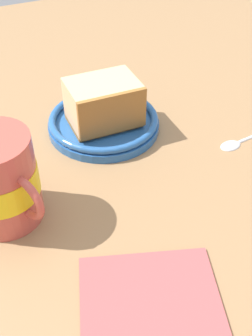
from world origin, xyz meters
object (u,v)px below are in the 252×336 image
Objects in this scene: cake_slice at (104,103)px; folded_napkin at (151,305)px; teaspoon at (243,139)px; small_plate at (104,122)px.

cake_slice reaches higher than folded_napkin.
teaspoon is (10.27, 15.70, -3.89)cm from cake_slice.
small_plate reaches higher than teaspoon.
small_plate is 1.20× the size of teaspoon.
folded_napkin is at bearing -14.23° from cake_slice.
folded_napkin is (26.64, -6.75, -3.94)cm from cake_slice.
cake_slice is (0.27, -0.01, 3.19)cm from small_plate.
small_plate is 1.63× the size of cake_slice.
small_plate is at bearing -123.89° from teaspoon.
folded_napkin is (26.91, -6.76, -0.75)cm from small_plate.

